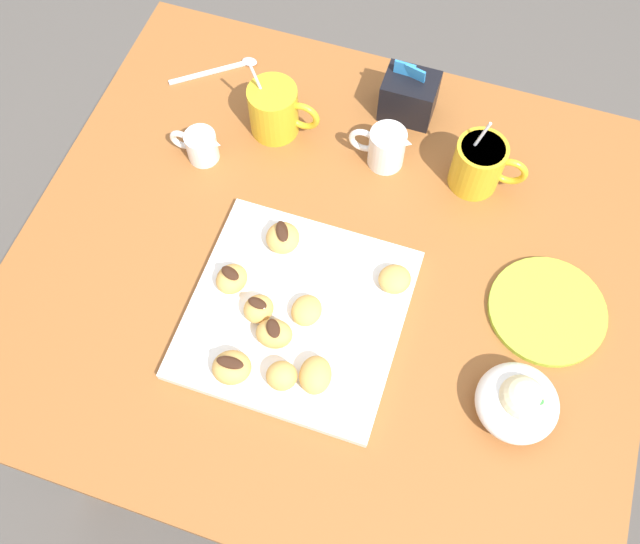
{
  "coord_description": "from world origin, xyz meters",
  "views": [
    {
      "loc": [
        0.14,
        -0.47,
        1.65
      ],
      "look_at": [
        -0.01,
        -0.03,
        0.72
      ],
      "focal_mm": 38.6,
      "sensor_mm": 36.0,
      "label": 1
    }
  ],
  "objects_px": {
    "coffee_mug_mustard_right": "(480,164)",
    "beignet_1": "(259,309)",
    "beignet_7": "(395,279)",
    "beignet_8": "(282,376)",
    "beignet_4": "(307,310)",
    "pastry_plate_square": "(296,314)",
    "chocolate_sauce_pitcher": "(201,145)",
    "beignet_3": "(315,375)",
    "coffee_mug_mustard_left": "(275,109)",
    "cream_pitcher_white": "(386,146)",
    "saucer_lime_left": "(547,310)",
    "beignet_0": "(274,334)",
    "dining_table": "(331,295)",
    "beignet_5": "(232,368)",
    "beignet_6": "(232,279)",
    "beignet_2": "(284,236)",
    "ice_cream_bowl": "(518,402)",
    "sugar_caddy": "(409,96)"
  },
  "relations": [
    {
      "from": "coffee_mug_mustard_right",
      "to": "beignet_1",
      "type": "bearing_deg",
      "value": -126.1
    },
    {
      "from": "beignet_7",
      "to": "beignet_8",
      "type": "relative_size",
      "value": 1.12
    },
    {
      "from": "beignet_1",
      "to": "beignet_4",
      "type": "bearing_deg",
      "value": 18.28
    },
    {
      "from": "pastry_plate_square",
      "to": "chocolate_sauce_pitcher",
      "type": "height_order",
      "value": "chocolate_sauce_pitcher"
    },
    {
      "from": "coffee_mug_mustard_right",
      "to": "beignet_3",
      "type": "bearing_deg",
      "value": -108.69
    },
    {
      "from": "coffee_mug_mustard_left",
      "to": "beignet_7",
      "type": "height_order",
      "value": "coffee_mug_mustard_left"
    },
    {
      "from": "beignet_1",
      "to": "beignet_4",
      "type": "xyz_separation_m",
      "value": [
        0.07,
        0.02,
        -0.01
      ]
    },
    {
      "from": "cream_pitcher_white",
      "to": "saucer_lime_left",
      "type": "bearing_deg",
      "value": -31.41
    },
    {
      "from": "cream_pitcher_white",
      "to": "beignet_0",
      "type": "relative_size",
      "value": 1.97
    },
    {
      "from": "cream_pitcher_white",
      "to": "beignet_8",
      "type": "relative_size",
      "value": 2.38
    },
    {
      "from": "beignet_3",
      "to": "coffee_mug_mustard_right",
      "type": "bearing_deg",
      "value": 71.31
    },
    {
      "from": "dining_table",
      "to": "beignet_8",
      "type": "distance_m",
      "value": 0.26
    },
    {
      "from": "dining_table",
      "to": "beignet_5",
      "type": "xyz_separation_m",
      "value": [
        -0.08,
        -0.22,
        0.16
      ]
    },
    {
      "from": "saucer_lime_left",
      "to": "beignet_7",
      "type": "height_order",
      "value": "beignet_7"
    },
    {
      "from": "coffee_mug_mustard_left",
      "to": "dining_table",
      "type": "bearing_deg",
      "value": -51.95
    },
    {
      "from": "beignet_6",
      "to": "saucer_lime_left",
      "type": "bearing_deg",
      "value": 13.75
    },
    {
      "from": "beignet_0",
      "to": "beignet_8",
      "type": "relative_size",
      "value": 1.21
    },
    {
      "from": "saucer_lime_left",
      "to": "beignet_7",
      "type": "distance_m",
      "value": 0.23
    },
    {
      "from": "beignet_1",
      "to": "beignet_2",
      "type": "height_order",
      "value": "beignet_1"
    },
    {
      "from": "chocolate_sauce_pitcher",
      "to": "beignet_0",
      "type": "relative_size",
      "value": 1.73
    },
    {
      "from": "beignet_0",
      "to": "beignet_6",
      "type": "bearing_deg",
      "value": 145.33
    },
    {
      "from": "pastry_plate_square",
      "to": "beignet_8",
      "type": "bearing_deg",
      "value": -81.21
    },
    {
      "from": "ice_cream_bowl",
      "to": "beignet_3",
      "type": "distance_m",
      "value": 0.28
    },
    {
      "from": "chocolate_sauce_pitcher",
      "to": "beignet_4",
      "type": "relative_size",
      "value": 1.85
    },
    {
      "from": "coffee_mug_mustard_right",
      "to": "coffee_mug_mustard_left",
      "type": "bearing_deg",
      "value": -180.0
    },
    {
      "from": "beignet_0",
      "to": "beignet_1",
      "type": "xyz_separation_m",
      "value": [
        -0.03,
        0.03,
        -0.0
      ]
    },
    {
      "from": "beignet_5",
      "to": "beignet_7",
      "type": "distance_m",
      "value": 0.27
    },
    {
      "from": "beignet_1",
      "to": "beignet_8",
      "type": "relative_size",
      "value": 1.03
    },
    {
      "from": "beignet_6",
      "to": "beignet_7",
      "type": "bearing_deg",
      "value": 18.75
    },
    {
      "from": "sugar_caddy",
      "to": "saucer_lime_left",
      "type": "bearing_deg",
      "value": -45.1
    },
    {
      "from": "coffee_mug_mustard_left",
      "to": "beignet_6",
      "type": "bearing_deg",
      "value": -82.0
    },
    {
      "from": "beignet_4",
      "to": "beignet_8",
      "type": "bearing_deg",
      "value": -89.97
    },
    {
      "from": "beignet_5",
      "to": "beignet_8",
      "type": "relative_size",
      "value": 1.26
    },
    {
      "from": "ice_cream_bowl",
      "to": "beignet_3",
      "type": "relative_size",
      "value": 2.06
    },
    {
      "from": "beignet_4",
      "to": "sugar_caddy",
      "type": "bearing_deg",
      "value": 84.8
    },
    {
      "from": "cream_pitcher_white",
      "to": "saucer_lime_left",
      "type": "xyz_separation_m",
      "value": [
        0.31,
        -0.19,
        -0.03
      ]
    },
    {
      "from": "beignet_1",
      "to": "beignet_3",
      "type": "height_order",
      "value": "same"
    },
    {
      "from": "pastry_plate_square",
      "to": "cream_pitcher_white",
      "type": "height_order",
      "value": "cream_pitcher_white"
    },
    {
      "from": "saucer_lime_left",
      "to": "beignet_5",
      "type": "height_order",
      "value": "beignet_5"
    },
    {
      "from": "sugar_caddy",
      "to": "beignet_8",
      "type": "relative_size",
      "value": 2.41
    },
    {
      "from": "saucer_lime_left",
      "to": "dining_table",
      "type": "bearing_deg",
      "value": -176.03
    },
    {
      "from": "beignet_2",
      "to": "beignet_6",
      "type": "distance_m",
      "value": 0.11
    },
    {
      "from": "saucer_lime_left",
      "to": "beignet_1",
      "type": "bearing_deg",
      "value": -160.2
    },
    {
      "from": "coffee_mug_mustard_left",
      "to": "beignet_6",
      "type": "distance_m",
      "value": 0.31
    },
    {
      "from": "ice_cream_bowl",
      "to": "saucer_lime_left",
      "type": "height_order",
      "value": "ice_cream_bowl"
    },
    {
      "from": "dining_table",
      "to": "coffee_mug_mustard_left",
      "type": "xyz_separation_m",
      "value": [
        -0.17,
        0.22,
        0.17
      ]
    },
    {
      "from": "sugar_caddy",
      "to": "beignet_3",
      "type": "relative_size",
      "value": 1.9
    },
    {
      "from": "beignet_8",
      "to": "coffee_mug_mustard_left",
      "type": "bearing_deg",
      "value": 111.16
    },
    {
      "from": "chocolate_sauce_pitcher",
      "to": "beignet_6",
      "type": "xyz_separation_m",
      "value": [
        0.14,
        -0.21,
        0.0
      ]
    },
    {
      "from": "sugar_caddy",
      "to": "beignet_3",
      "type": "xyz_separation_m",
      "value": [
        0.01,
        -0.51,
        -0.01
      ]
    }
  ]
}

